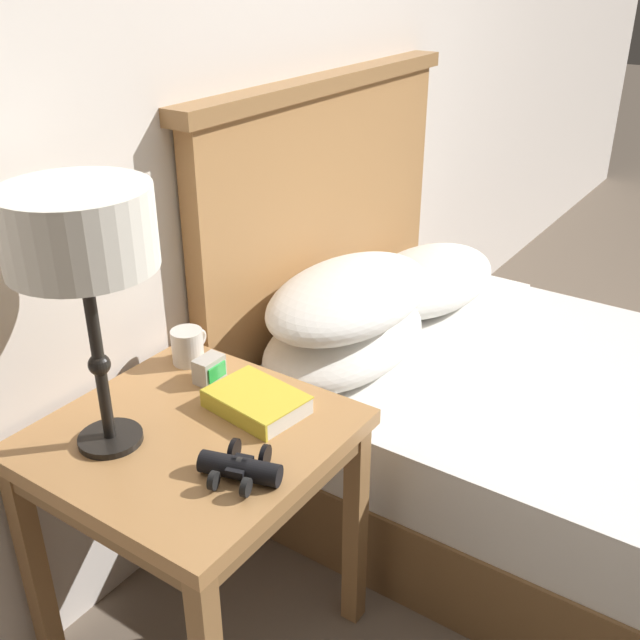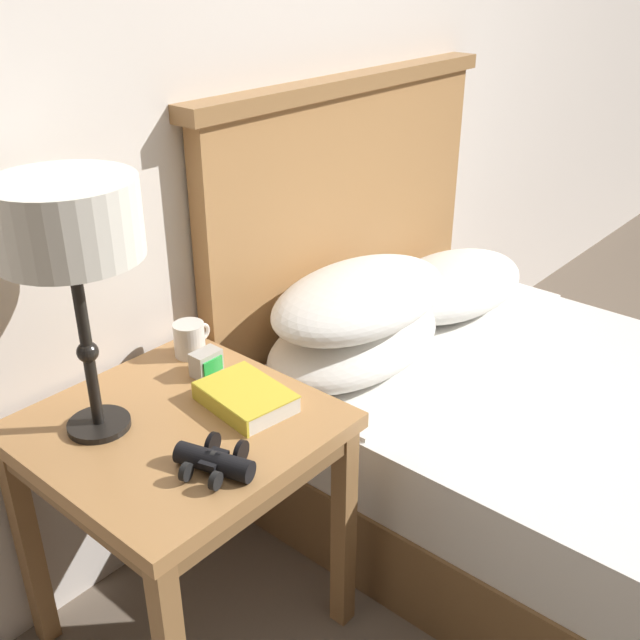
{
  "view_description": "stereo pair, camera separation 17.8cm",
  "coord_description": "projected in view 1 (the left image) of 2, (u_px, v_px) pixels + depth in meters",
  "views": [
    {
      "loc": [
        -1.53,
        -0.31,
        1.51
      ],
      "look_at": [
        -0.21,
        0.58,
        0.71
      ],
      "focal_mm": 42.0,
      "sensor_mm": 36.0,
      "label": 1
    },
    {
      "loc": [
        -1.42,
        -0.46,
        1.51
      ],
      "look_at": [
        -0.21,
        0.58,
        0.71
      ],
      "focal_mm": 42.0,
      "sensor_mm": 36.0,
      "label": 2
    }
  ],
  "objects": [
    {
      "name": "ground_plane",
      "position": [
        547.0,
        587.0,
        1.97
      ],
      "size": [
        20.0,
        20.0,
        0.0
      ],
      "primitive_type": "plane",
      "color": "#6B5B4C",
      "rests_on": "ground"
    },
    {
      "name": "wall_back",
      "position": [
        239.0,
        39.0,
        1.87
      ],
      "size": [
        8.0,
        0.06,
        2.6
      ],
      "color": "silver",
      "rests_on": "ground_plane"
    },
    {
      "name": "nightstand",
      "position": [
        193.0,
        462.0,
        1.59
      ],
      "size": [
        0.58,
        0.58,
        0.61
      ],
      "color": "#AD7A47",
      "rests_on": "ground_plane"
    },
    {
      "name": "bed",
      "position": [
        583.0,
        442.0,
        2.07
      ],
      "size": [
        1.23,
        2.03,
        1.19
      ],
      "color": "brown",
      "rests_on": "ground_plane"
    },
    {
      "name": "table_lamp",
      "position": [
        80.0,
        237.0,
        1.32
      ],
      "size": [
        0.27,
        0.27,
        0.53
      ],
      "color": "black",
      "rests_on": "nightstand"
    },
    {
      "name": "book_on_nightstand",
      "position": [
        256.0,
        402.0,
        1.61
      ],
      "size": [
        0.17,
        0.22,
        0.04
      ],
      "color": "silver",
      "rests_on": "nightstand"
    },
    {
      "name": "binoculars_pair",
      "position": [
        240.0,
        468.0,
        1.41
      ],
      "size": [
        0.15,
        0.16,
        0.05
      ],
      "color": "black",
      "rests_on": "nightstand"
    },
    {
      "name": "coffee_mug",
      "position": [
        188.0,
        346.0,
        1.79
      ],
      "size": [
        0.1,
        0.08,
        0.08
      ],
      "color": "silver",
      "rests_on": "nightstand"
    },
    {
      "name": "alarm_clock",
      "position": [
        210.0,
        369.0,
        1.72
      ],
      "size": [
        0.07,
        0.05,
        0.06
      ],
      "color": "#B7B2A8",
      "rests_on": "nightstand"
    }
  ]
}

